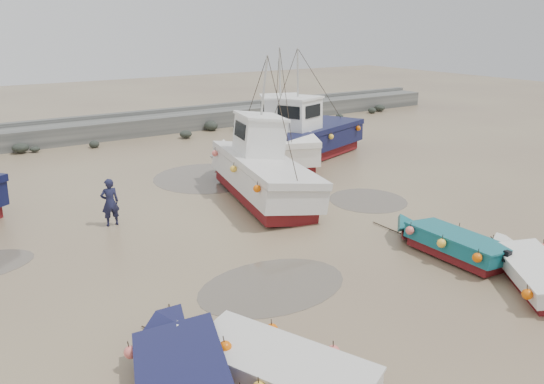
{
  "coord_description": "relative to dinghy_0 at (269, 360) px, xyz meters",
  "views": [
    {
      "loc": [
        -9.42,
        -13.99,
        7.59
      ],
      "look_at": [
        1.1,
        2.12,
        1.4
      ],
      "focal_mm": 35.0,
      "sensor_mm": 36.0,
      "label": 1
    }
  ],
  "objects": [
    {
      "name": "cabin_boat_2",
      "position": [
        12.35,
        15.56,
        0.77
      ],
      "size": [
        10.94,
        5.61,
        6.22
      ],
      "rotation": [
        0.0,
        0.0,
        1.9
      ],
      "color": "maroon",
      "rests_on": "ground"
    },
    {
      "name": "seawall",
      "position": [
        4.12,
        27.66,
        0.09
      ],
      "size": [
        60.0,
        4.92,
        1.5
      ],
      "color": "slate",
      "rests_on": "ground"
    },
    {
      "name": "ground",
      "position": [
        4.08,
        5.67,
        -0.54
      ],
      "size": [
        120.0,
        120.0,
        0.0
      ],
      "primitive_type": "plane",
      "color": "#93835F",
      "rests_on": "ground"
    },
    {
      "name": "dinghy_0",
      "position": [
        0.0,
        0.0,
        0.0
      ],
      "size": [
        3.32,
        6.13,
        1.43
      ],
      "rotation": [
        0.0,
        0.0,
        0.42
      ],
      "color": "maroon",
      "rests_on": "ground"
    },
    {
      "name": "dinghy_1",
      "position": [
        -1.74,
        0.48,
        -0.0
      ],
      "size": [
        3.27,
        6.42,
        1.43
      ],
      "rotation": [
        0.0,
        0.0,
        -0.3
      ],
      "color": "maroon",
      "rests_on": "ground"
    },
    {
      "name": "cabin_boat_3",
      "position": [
        11.35,
        16.21,
        0.8
      ],
      "size": [
        6.23,
        9.72,
        6.22
      ],
      "rotation": [
        0.0,
        0.0,
        -0.46
      ],
      "color": "maroon",
      "rests_on": "ground"
    },
    {
      "name": "person",
      "position": [
        -0.02,
        11.3,
        -0.54
      ],
      "size": [
        0.71,
        0.48,
        1.9
      ],
      "primitive_type": "imported",
      "rotation": [
        0.0,
        0.0,
        3.11
      ],
      "color": "#171934",
      "rests_on": "ground"
    },
    {
      "name": "puddle_b",
      "position": [
        10.47,
        8.07,
        -0.54
      ],
      "size": [
        3.4,
        3.4,
        0.01
      ],
      "primitive_type": "cylinder",
      "color": "#574E44",
      "rests_on": "ground"
    },
    {
      "name": "puddle_a",
      "position": [
        2.51,
        3.68,
        -0.54
      ],
      "size": [
        4.77,
        4.77,
        0.01
      ],
      "primitive_type": "cylinder",
      "color": "#574E44",
      "rests_on": "ground"
    },
    {
      "name": "dinghy_3",
      "position": [
        9.2,
        -0.48,
        0.01
      ],
      "size": [
        3.91,
        4.99,
        1.43
      ],
      "rotation": [
        0.0,
        0.0,
        -0.63
      ],
      "color": "maroon",
      "rests_on": "ground"
    },
    {
      "name": "dinghy_2",
      "position": [
        8.75,
        2.33,
        0.01
      ],
      "size": [
        2.12,
        5.76,
        1.43
      ],
      "rotation": [
        0.0,
        0.0,
        0.02
      ],
      "color": "maroon",
      "rests_on": "ground"
    },
    {
      "name": "cabin_boat_1",
      "position": [
        6.64,
        11.34,
        0.77
      ],
      "size": [
        4.51,
        10.97,
        6.22
      ],
      "rotation": [
        0.0,
        0.0,
        -0.21
      ],
      "color": "maroon",
      "rests_on": "ground"
    },
    {
      "name": "puddle_d",
      "position": [
        6.1,
        15.25,
        -0.54
      ],
      "size": [
        5.47,
        5.47,
        0.01
      ],
      "primitive_type": "cylinder",
      "color": "#574E44",
      "rests_on": "ground"
    }
  ]
}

